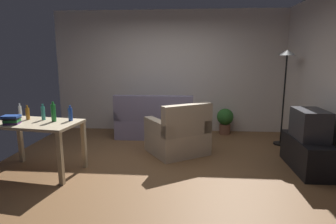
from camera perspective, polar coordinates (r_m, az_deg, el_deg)
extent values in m
cube|color=brown|center=(4.59, -1.77, -10.55)|extent=(5.20, 4.40, 0.02)
cube|color=silver|center=(6.46, 0.31, 8.13)|extent=(5.20, 0.10, 2.70)
cube|color=gray|center=(6.12, -2.57, -2.95)|extent=(1.60, 0.84, 0.40)
cube|color=slate|center=(5.69, -3.03, 0.72)|extent=(1.60, 0.16, 0.52)
cube|color=gray|center=(6.00, 4.26, -0.21)|extent=(0.16, 0.84, 0.22)
cube|color=gray|center=(6.18, -9.25, 0.00)|extent=(0.16, 0.84, 0.22)
cube|color=black|center=(4.78, 26.31, -7.63)|extent=(0.44, 1.10, 0.48)
cube|color=#2D2D33|center=(4.67, 26.79, -2.25)|extent=(0.40, 0.60, 0.44)
cube|color=black|center=(4.75, 29.08, -2.25)|extent=(0.01, 0.52, 0.36)
cylinder|color=black|center=(5.97, 21.75, -5.95)|extent=(0.26, 0.26, 0.03)
cylinder|color=black|center=(5.79, 22.35, 2.19)|extent=(0.03, 0.03, 1.68)
cone|color=black|center=(5.73, 23.01, 11.01)|extent=(0.32, 0.32, 0.10)
cube|color=#C6B28E|center=(4.47, -25.14, -2.13)|extent=(1.28, 0.86, 0.04)
cube|color=tan|center=(4.01, -20.94, -8.89)|extent=(0.07, 0.07, 0.72)
cube|color=tan|center=(5.14, -27.70, -5.12)|extent=(0.07, 0.07, 0.72)
cube|color=tan|center=(4.51, -16.64, -6.42)|extent=(0.07, 0.07, 0.72)
cylinder|color=brown|center=(6.38, 11.40, -3.40)|extent=(0.24, 0.24, 0.22)
sphere|color=#2D6B28|center=(6.32, 11.50, -0.94)|extent=(0.36, 0.36, 0.36)
cube|color=beige|center=(5.04, 1.83, -5.99)|extent=(1.21, 1.19, 0.40)
cube|color=#C0AD91|center=(4.65, 3.97, -1.63)|extent=(0.84, 0.62, 0.52)
cube|color=#C8B597|center=(5.15, 5.41, -2.10)|extent=(0.59, 0.79, 0.22)
cube|color=#C8B597|center=(4.79, -1.98, -3.06)|extent=(0.59, 0.79, 0.22)
cylinder|color=silver|center=(4.89, -27.74, 0.04)|extent=(0.05, 0.05, 0.18)
cylinder|color=silver|center=(4.87, -27.86, 1.33)|extent=(0.02, 0.02, 0.04)
cylinder|color=#9E6019|center=(4.68, -26.53, -0.33)|extent=(0.05, 0.05, 0.18)
cylinder|color=#9E6019|center=(4.67, -26.65, 0.98)|extent=(0.02, 0.02, 0.04)
cylinder|color=teal|center=(4.56, -23.94, -0.24)|extent=(0.05, 0.05, 0.20)
cylinder|color=teal|center=(4.54, -24.06, 1.25)|extent=(0.02, 0.02, 0.04)
cylinder|color=#1E722D|center=(4.39, -22.17, -0.18)|extent=(0.07, 0.07, 0.25)
cylinder|color=#1E722D|center=(4.36, -22.31, 1.69)|extent=(0.03, 0.03, 0.04)
cylinder|color=#2347A3|center=(4.36, -19.16, -0.47)|extent=(0.06, 0.06, 0.19)
cylinder|color=#2347A3|center=(4.34, -19.25, 1.01)|extent=(0.03, 0.03, 0.04)
cube|color=#593372|center=(4.49, -28.98, -1.94)|extent=(0.22, 0.20, 0.03)
cube|color=#236B33|center=(4.47, -29.04, -1.56)|extent=(0.22, 0.19, 0.04)
cube|color=#333338|center=(4.48, -29.14, -1.11)|extent=(0.21, 0.18, 0.03)
cube|color=navy|center=(4.45, -29.21, -0.80)|extent=(0.24, 0.19, 0.03)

